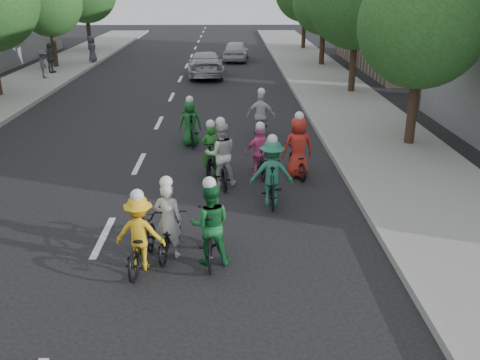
{
  "coord_description": "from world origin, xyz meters",
  "views": [
    {
      "loc": [
        2.77,
        -10.54,
        5.25
      ],
      "look_at": [
        3.0,
        0.83,
        1.0
      ],
      "focal_mm": 40.0,
      "sensor_mm": 36.0,
      "label": 1
    }
  ],
  "objects_px": {
    "cyclist_3": "(260,157)",
    "spectator_2": "(92,49)",
    "cyclist_1": "(210,230)",
    "cyclist_6": "(221,161)",
    "cyclist_4": "(298,154)",
    "cyclist_5": "(211,155)",
    "cyclist_2": "(141,239)",
    "cyclist_8": "(261,122)",
    "spectator_1": "(50,58)",
    "cyclist_0": "(169,230)",
    "spectator_0": "(43,64)",
    "cyclist_9": "(190,126)",
    "follow_car_lead": "(206,64)",
    "follow_car_trail": "(236,51)",
    "cyclist_7": "(271,177)"
  },
  "relations": [
    {
      "from": "cyclist_4",
      "to": "cyclist_2",
      "type": "bearing_deg",
      "value": 45.37
    },
    {
      "from": "cyclist_5",
      "to": "spectator_2",
      "type": "relative_size",
      "value": 0.96
    },
    {
      "from": "cyclist_0",
      "to": "follow_car_trail",
      "type": "distance_m",
      "value": 28.24
    },
    {
      "from": "cyclist_4",
      "to": "cyclist_5",
      "type": "relative_size",
      "value": 1.16
    },
    {
      "from": "cyclist_4",
      "to": "cyclist_8",
      "type": "xyz_separation_m",
      "value": [
        -0.82,
        3.83,
        -0.04
      ]
    },
    {
      "from": "spectator_1",
      "to": "follow_car_lead",
      "type": "bearing_deg",
      "value": -73.48
    },
    {
      "from": "cyclist_2",
      "to": "cyclist_4",
      "type": "bearing_deg",
      "value": -118.94
    },
    {
      "from": "cyclist_8",
      "to": "cyclist_5",
      "type": "bearing_deg",
      "value": 74.3
    },
    {
      "from": "cyclist_8",
      "to": "follow_car_trail",
      "type": "relative_size",
      "value": 0.49
    },
    {
      "from": "cyclist_6",
      "to": "spectator_0",
      "type": "xyz_separation_m",
      "value": [
        -10.05,
        16.44,
        0.24
      ]
    },
    {
      "from": "cyclist_2",
      "to": "spectator_0",
      "type": "relative_size",
      "value": 1.22
    },
    {
      "from": "cyclist_2",
      "to": "cyclist_6",
      "type": "xyz_separation_m",
      "value": [
        1.49,
        4.49,
        0.07
      ]
    },
    {
      "from": "cyclist_4",
      "to": "cyclist_5",
      "type": "bearing_deg",
      "value": -14.02
    },
    {
      "from": "cyclist_2",
      "to": "follow_car_trail",
      "type": "relative_size",
      "value": 0.46
    },
    {
      "from": "cyclist_5",
      "to": "cyclist_9",
      "type": "distance_m",
      "value": 3.08
    },
    {
      "from": "follow_car_lead",
      "to": "follow_car_trail",
      "type": "xyz_separation_m",
      "value": [
        1.86,
        6.52,
        -0.03
      ]
    },
    {
      "from": "cyclist_0",
      "to": "spectator_2",
      "type": "bearing_deg",
      "value": -63.76
    },
    {
      "from": "cyclist_4",
      "to": "spectator_1",
      "type": "xyz_separation_m",
      "value": [
        -12.39,
        17.64,
        0.34
      ]
    },
    {
      "from": "cyclist_8",
      "to": "follow_car_trail",
      "type": "bearing_deg",
      "value": -79.69
    },
    {
      "from": "cyclist_0",
      "to": "cyclist_2",
      "type": "bearing_deg",
      "value": 53.99
    },
    {
      "from": "cyclist_8",
      "to": "spectator_2",
      "type": "distance_m",
      "value": 20.91
    },
    {
      "from": "spectator_0",
      "to": "cyclist_1",
      "type": "bearing_deg",
      "value": -166.84
    },
    {
      "from": "cyclist_3",
      "to": "cyclist_9",
      "type": "height_order",
      "value": "cyclist_9"
    },
    {
      "from": "cyclist_2",
      "to": "cyclist_8",
      "type": "xyz_separation_m",
      "value": [
        2.83,
        8.91,
        0.03
      ]
    },
    {
      "from": "cyclist_3",
      "to": "cyclist_7",
      "type": "xyz_separation_m",
      "value": [
        0.18,
        -1.98,
        0.11
      ]
    },
    {
      "from": "cyclist_0",
      "to": "cyclist_4",
      "type": "distance_m",
      "value": 5.58
    },
    {
      "from": "cyclist_5",
      "to": "spectator_1",
      "type": "relative_size",
      "value": 0.95
    },
    {
      "from": "cyclist_5",
      "to": "cyclist_7",
      "type": "xyz_separation_m",
      "value": [
        1.56,
        -2.21,
        0.13
      ]
    },
    {
      "from": "cyclist_5",
      "to": "spectator_1",
      "type": "height_order",
      "value": "spectator_1"
    },
    {
      "from": "cyclist_5",
      "to": "cyclist_8",
      "type": "height_order",
      "value": "cyclist_8"
    },
    {
      "from": "cyclist_6",
      "to": "cyclist_8",
      "type": "bearing_deg",
      "value": -114.96
    },
    {
      "from": "cyclist_2",
      "to": "spectator_0",
      "type": "distance_m",
      "value": 22.62
    },
    {
      "from": "cyclist_3",
      "to": "cyclist_9",
      "type": "bearing_deg",
      "value": -64.99
    },
    {
      "from": "cyclist_7",
      "to": "cyclist_8",
      "type": "relative_size",
      "value": 0.91
    },
    {
      "from": "cyclist_6",
      "to": "spectator_2",
      "type": "bearing_deg",
      "value": -76.79
    },
    {
      "from": "cyclist_3",
      "to": "spectator_2",
      "type": "relative_size",
      "value": 0.95
    },
    {
      "from": "cyclist_6",
      "to": "spectator_0",
      "type": "height_order",
      "value": "cyclist_6"
    },
    {
      "from": "cyclist_5",
      "to": "follow_car_trail",
      "type": "relative_size",
      "value": 0.4
    },
    {
      "from": "cyclist_7",
      "to": "follow_car_trail",
      "type": "xyz_separation_m",
      "value": [
        -0.52,
        25.57,
        -0.01
      ]
    },
    {
      "from": "cyclist_1",
      "to": "cyclist_6",
      "type": "xyz_separation_m",
      "value": [
        0.15,
        4.3,
        -0.01
      ]
    },
    {
      "from": "follow_car_lead",
      "to": "cyclist_6",
      "type": "bearing_deg",
      "value": 90.32
    },
    {
      "from": "cyclist_4",
      "to": "follow_car_trail",
      "type": "bearing_deg",
      "value": -95.53
    },
    {
      "from": "spectator_0",
      "to": "spectator_1",
      "type": "xyz_separation_m",
      "value": [
        -0.18,
        1.79,
        0.1
      ]
    },
    {
      "from": "cyclist_3",
      "to": "follow_car_lead",
      "type": "bearing_deg",
      "value": -91.67
    },
    {
      "from": "cyclist_2",
      "to": "follow_car_trail",
      "type": "distance_m",
      "value": 28.75
    },
    {
      "from": "cyclist_8",
      "to": "spectator_1",
      "type": "distance_m",
      "value": 18.02
    },
    {
      "from": "cyclist_9",
      "to": "follow_car_trail",
      "type": "relative_size",
      "value": 0.47
    },
    {
      "from": "spectator_1",
      "to": "cyclist_8",
      "type": "bearing_deg",
      "value": -119.88
    },
    {
      "from": "cyclist_6",
      "to": "cyclist_7",
      "type": "height_order",
      "value": "cyclist_6"
    },
    {
      "from": "cyclist_0",
      "to": "cyclist_1",
      "type": "xyz_separation_m",
      "value": [
        0.85,
        -0.28,
        0.13
      ]
    }
  ]
}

